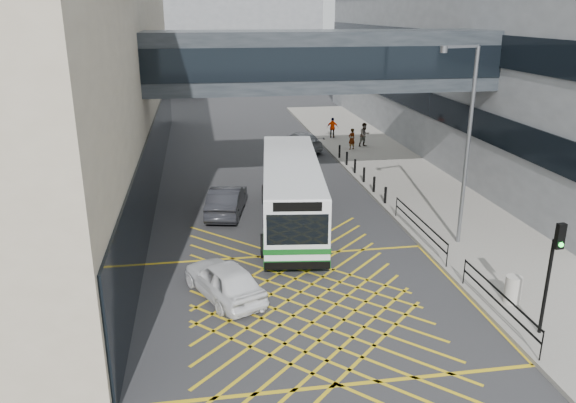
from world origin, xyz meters
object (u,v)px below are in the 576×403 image
bus (291,191)px  car_dark (227,200)px  pedestrian_a (352,139)px  car_white (224,279)px  pedestrian_c (333,128)px  street_lamp (465,135)px  car_silver (301,140)px  litter_bin (513,290)px  pedestrian_b (364,135)px  traffic_light (553,263)px

bus → car_dark: size_ratio=2.46×
car_dark → pedestrian_a: pedestrian_a is taller
bus → car_white: (-3.61, -6.90, -1.01)m
pedestrian_c → street_lamp: bearing=107.9°
car_dark → pedestrian_c: (9.51, 16.44, 0.23)m
car_silver → litter_bin: bearing=83.6°
pedestrian_b → car_dark: bearing=-149.6°
car_silver → car_white: bearing=59.2°
car_white → traffic_light: bearing=132.0°
car_silver → pedestrian_a: size_ratio=2.98×
pedestrian_a → litter_bin: bearing=66.6°
bus → car_dark: (-3.02, 1.99, -0.98)m
pedestrian_a → pedestrian_c: 4.24m
bus → traffic_light: (6.23, -11.29, 0.92)m
pedestrian_b → pedestrian_c: size_ratio=1.10×
pedestrian_c → car_silver: bearing=61.5°
bus → traffic_light: 12.93m
car_dark → pedestrian_a: size_ratio=3.04×
street_lamp → traffic_light: bearing=-108.5°
car_silver → traffic_light: 26.87m
car_dark → car_silver: bearing=-103.7°
street_lamp → pedestrian_b: (1.39, 18.76, -3.95)m
car_silver → pedestrian_c: size_ratio=2.87×
car_white → pedestrian_a: bearing=-140.5°
bus → litter_bin: size_ratio=11.81×
car_white → pedestrian_b: 24.84m
bus → car_dark: bearing=153.7°
street_lamp → litter_bin: street_lamp is taller
car_dark → street_lamp: street_lamp is taller
bus → street_lamp: (6.76, -3.79, 3.28)m
traffic_light → litter_bin: traffic_light is taller
car_dark → pedestrian_b: size_ratio=2.66×
car_white → pedestrian_a: (10.55, 21.11, 0.23)m
pedestrian_a → pedestrian_c: (-0.45, 4.21, 0.03)m
traffic_light → car_white: bearing=151.8°
bus → car_white: bus is taller
street_lamp → litter_bin: (-0.38, -5.43, -4.35)m
car_silver → pedestrian_a: 3.78m
pedestrian_c → pedestrian_b: bearing=132.9°
pedestrian_a → pedestrian_c: pedestrian_c is taller
car_white → pedestrian_b: bearing=-142.2°
street_lamp → pedestrian_b: street_lamp is taller
pedestrian_b → pedestrian_c: 3.82m
pedestrian_c → traffic_light: bearing=106.8°
pedestrian_a → pedestrian_b: 1.43m
traffic_light → litter_bin: bearing=81.7°
street_lamp → litter_bin: bearing=-108.5°
car_dark → pedestrian_a: 15.77m
car_white → street_lamp: bearing=172.8°
bus → pedestrian_c: bus is taller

